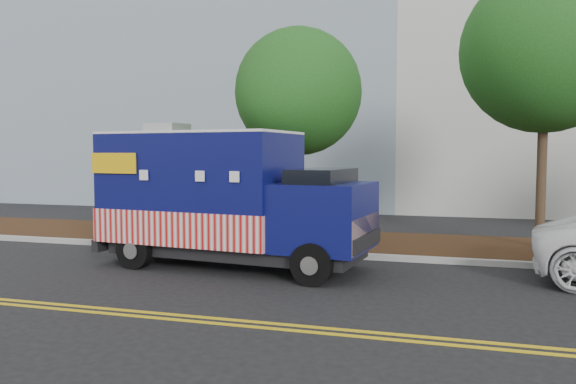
# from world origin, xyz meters

# --- Properties ---
(ground) EXTENTS (120.00, 120.00, 0.00)m
(ground) POSITION_xyz_m (0.00, 0.00, 0.00)
(ground) COLOR black
(ground) RESTS_ON ground
(curb) EXTENTS (120.00, 0.18, 0.15)m
(curb) POSITION_xyz_m (0.00, 1.40, 0.07)
(curb) COLOR #9E9E99
(curb) RESTS_ON ground
(mulch_strip) EXTENTS (120.00, 4.00, 0.15)m
(mulch_strip) POSITION_xyz_m (0.00, 3.50, 0.07)
(mulch_strip) COLOR #311D0D
(mulch_strip) RESTS_ON ground
(centerline_near) EXTENTS (120.00, 0.10, 0.01)m
(centerline_near) POSITION_xyz_m (0.00, -4.45, 0.01)
(centerline_near) COLOR gold
(centerline_near) RESTS_ON ground
(centerline_far) EXTENTS (120.00, 0.10, 0.01)m
(centerline_far) POSITION_xyz_m (0.00, -4.70, 0.01)
(centerline_far) COLOR gold
(centerline_far) RESTS_ON ground
(tree_b) EXTENTS (3.77, 3.77, 6.42)m
(tree_b) POSITION_xyz_m (-0.07, 3.36, 4.52)
(tree_b) COLOR #38281C
(tree_b) RESTS_ON ground
(tree_c) EXTENTS (4.48, 4.48, 7.74)m
(tree_c) POSITION_xyz_m (6.70, 3.80, 5.49)
(tree_c) COLOR #38281C
(tree_c) RESTS_ON ground
(sign_post) EXTENTS (0.06, 0.06, 2.40)m
(sign_post) POSITION_xyz_m (-2.32, 1.99, 1.20)
(sign_post) COLOR #473828
(sign_post) RESTS_ON ground
(food_truck) EXTENTS (6.78, 3.16, 3.45)m
(food_truck) POSITION_xyz_m (-0.94, -0.38, 1.56)
(food_truck) COLOR black
(food_truck) RESTS_ON ground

